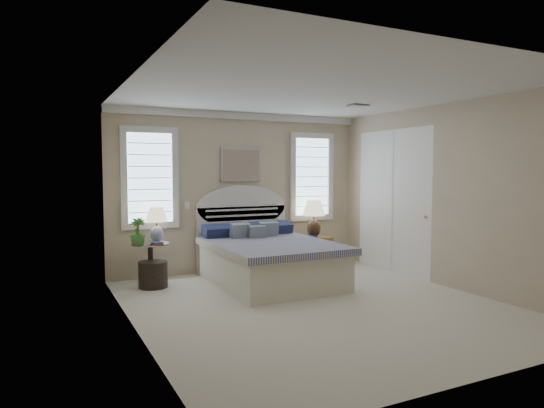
{
  "coord_description": "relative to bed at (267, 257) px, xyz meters",
  "views": [
    {
      "loc": [
        -3.2,
        -5.2,
        1.72
      ],
      "look_at": [
        -0.14,
        1.0,
        1.24
      ],
      "focal_mm": 32.0,
      "sensor_mm": 36.0,
      "label": 1
    }
  ],
  "objects": [
    {
      "name": "lamp_left",
      "position": [
        -1.53,
        0.69,
        0.57
      ],
      "size": [
        0.37,
        0.37,
        0.54
      ],
      "rotation": [
        0.0,
        0.0,
        0.14
      ],
      "color": "silver",
      "rests_on": "side_table_left"
    },
    {
      "name": "crown_molding",
      "position": [
        0.0,
        1.0,
        2.25
      ],
      "size": [
        4.5,
        0.08,
        0.12
      ],
      "primitive_type": "cube",
      "color": "silver",
      "rests_on": "wall_back"
    },
    {
      "name": "floor",
      "position": [
        0.0,
        -1.46,
        -0.39
      ],
      "size": [
        4.5,
        5.0,
        0.01
      ],
      "primitive_type": "cube",
      "color": "beige",
      "rests_on": "ground"
    },
    {
      "name": "wall_right",
      "position": [
        2.25,
        -1.46,
        0.96
      ],
      "size": [
        0.02,
        5.0,
        2.7
      ],
      "primitive_type": "cube",
      "color": "beige",
      "rests_on": "floor"
    },
    {
      "name": "window_right",
      "position": [
        1.4,
        1.02,
        1.21
      ],
      "size": [
        0.9,
        0.06,
        1.6
      ],
      "primitive_type": "cube",
      "color": "#C9E6FF",
      "rests_on": "wall_back"
    },
    {
      "name": "ceiling",
      "position": [
        0.0,
        -1.46,
        2.31
      ],
      "size": [
        4.5,
        5.0,
        0.01
      ],
      "primitive_type": "cube",
      "color": "silver",
      "rests_on": "wall_back"
    },
    {
      "name": "books_right",
      "position": [
        1.21,
        0.65,
        0.17
      ],
      "size": [
        0.19,
        0.16,
        0.04
      ],
      "rotation": [
        0.0,
        0.0,
        -0.36
      ],
      "color": "maroon",
      "rests_on": "nightstand_right"
    },
    {
      "name": "lamp_right",
      "position": [
        1.28,
        0.73,
        0.55
      ],
      "size": [
        0.41,
        0.41,
        0.67
      ],
      "rotation": [
        0.0,
        0.0,
        -0.01
      ],
      "color": "black",
      "rests_on": "nightstand_right"
    },
    {
      "name": "nightstand_right",
      "position": [
        1.3,
        0.69,
        0.0
      ],
      "size": [
        0.5,
        0.4,
        0.53
      ],
      "color": "olive",
      "rests_on": "floor"
    },
    {
      "name": "books_left",
      "position": [
        -1.6,
        0.37,
        0.27
      ],
      "size": [
        0.18,
        0.14,
        0.04
      ],
      "rotation": [
        0.0,
        0.0,
        0.19
      ],
      "color": "maroon",
      "rests_on": "side_table_left"
    },
    {
      "name": "side_table_left",
      "position": [
        -1.65,
        0.59,
        0.0
      ],
      "size": [
        0.56,
        0.56,
        0.63
      ],
      "color": "black",
      "rests_on": "floor"
    },
    {
      "name": "switch_plate",
      "position": [
        -0.95,
        1.03,
        0.76
      ],
      "size": [
        0.08,
        0.01,
        0.12
      ],
      "primitive_type": "cube",
      "color": "silver",
      "rests_on": "wall_back"
    },
    {
      "name": "window_left",
      "position": [
        -1.55,
        1.02,
        1.21
      ],
      "size": [
        0.9,
        0.06,
        1.6
      ],
      "primitive_type": "cube",
      "color": "#C9E6FF",
      "rests_on": "wall_back"
    },
    {
      "name": "wall_back",
      "position": [
        0.0,
        1.04,
        0.96
      ],
      "size": [
        4.5,
        0.02,
        2.7
      ],
      "primitive_type": "cube",
      "color": "beige",
      "rests_on": "floor"
    },
    {
      "name": "wall_left",
      "position": [
        -2.25,
        -1.46,
        0.96
      ],
      "size": [
        0.02,
        5.0,
        2.7
      ],
      "primitive_type": "cube",
      "color": "beige",
      "rests_on": "floor"
    },
    {
      "name": "hvac_vent",
      "position": [
        1.2,
        -0.66,
        2.29
      ],
      "size": [
        0.3,
        0.2,
        0.02
      ],
      "primitive_type": "cube",
      "color": "#B2B2B2",
      "rests_on": "ceiling"
    },
    {
      "name": "closet_door",
      "position": [
        2.23,
        -0.26,
        0.81
      ],
      "size": [
        0.02,
        1.8,
        2.4
      ],
      "primitive_type": "cube",
      "color": "white",
      "rests_on": "floor"
    },
    {
      "name": "potted_plant",
      "position": [
        -1.87,
        0.4,
        0.45
      ],
      "size": [
        0.3,
        0.3,
        0.41
      ],
      "primitive_type": "imported",
      "rotation": [
        0.0,
        0.0,
        -0.4
      ],
      "color": "#39692A",
      "rests_on": "side_table_left"
    },
    {
      "name": "floor_pot",
      "position": [
        -1.66,
        0.41,
        -0.19
      ],
      "size": [
        0.46,
        0.46,
        0.38
      ],
      "primitive_type": "cylinder",
      "rotation": [
        0.0,
        0.0,
        -0.1
      ],
      "color": "black",
      "rests_on": "floor"
    },
    {
      "name": "bed",
      "position": [
        0.0,
        0.0,
        0.0
      ],
      "size": [
        1.72,
        2.28,
        1.47
      ],
      "color": "beige",
      "rests_on": "floor"
    },
    {
      "name": "painting",
      "position": [
        0.0,
        1.0,
        1.43
      ],
      "size": [
        0.74,
        0.04,
        0.58
      ],
      "primitive_type": "cube",
      "color": "silver",
      "rests_on": "wall_back"
    }
  ]
}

